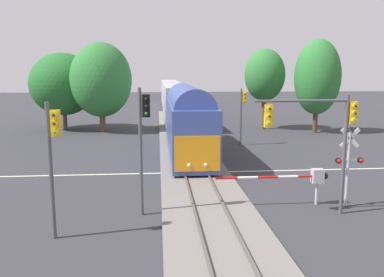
% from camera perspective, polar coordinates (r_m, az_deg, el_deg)
% --- Properties ---
extents(ground_plane, '(220.00, 220.00, 0.00)m').
position_cam_1_polar(ground_plane, '(25.76, 0.32, -4.97)').
color(ground_plane, '#333338').
extents(road_centre_stripe, '(44.00, 0.20, 0.01)m').
position_cam_1_polar(road_centre_stripe, '(25.76, 0.32, -4.96)').
color(road_centre_stripe, beige).
rests_on(road_centre_stripe, ground).
extents(railway_track, '(4.40, 80.00, 0.32)m').
position_cam_1_polar(railway_track, '(25.74, 0.32, -4.76)').
color(railway_track, slate).
rests_on(railway_track, ground).
extents(commuter_train, '(3.04, 65.67, 5.16)m').
position_cam_1_polar(commuter_train, '(53.81, -2.51, 5.55)').
color(commuter_train, '#384C93').
rests_on(commuter_train, railway_track).
extents(crossing_gate_near, '(5.59, 0.40, 1.80)m').
position_cam_1_polar(crossing_gate_near, '(20.06, 16.24, -5.48)').
color(crossing_gate_near, '#B7B7BC').
rests_on(crossing_gate_near, ground).
extents(crossing_signal_mast, '(1.36, 0.44, 3.97)m').
position_cam_1_polar(crossing_signal_mast, '(20.21, 21.87, -2.65)').
color(crossing_signal_mast, '#B2B2B7').
rests_on(crossing_signal_mast, ground).
extents(traffic_signal_far_side, '(0.53, 0.38, 5.09)m').
position_cam_1_polar(traffic_signal_far_side, '(35.20, 7.39, 4.51)').
color(traffic_signal_far_side, '#4C4C51').
rests_on(traffic_signal_far_side, ground).
extents(traffic_signal_near_left, '(0.53, 0.38, 5.38)m').
position_cam_1_polar(traffic_signal_near_left, '(15.77, -19.59, -1.40)').
color(traffic_signal_near_left, '#4C4C51').
rests_on(traffic_signal_near_left, ground).
extents(traffic_signal_median, '(0.53, 0.38, 5.82)m').
position_cam_1_polar(traffic_signal_median, '(17.51, -7.12, 1.06)').
color(traffic_signal_median, '#4C4C51').
rests_on(traffic_signal_median, ground).
extents(traffic_signal_near_right, '(4.64, 0.38, 5.49)m').
position_cam_1_polar(traffic_signal_near_right, '(18.30, 18.20, 1.80)').
color(traffic_signal_near_right, '#4C4C51').
rests_on(traffic_signal_near_right, ground).
extents(pine_left_background, '(7.47, 7.47, 8.73)m').
position_cam_1_polar(pine_left_background, '(47.38, -18.26, 7.52)').
color(pine_left_background, brown).
rests_on(pine_left_background, ground).
extents(maple_right_background, '(4.88, 4.88, 10.03)m').
position_cam_1_polar(maple_right_background, '(44.46, 17.80, 8.50)').
color(maple_right_background, '#4C3828').
rests_on(maple_right_background, ground).
extents(oak_far_right, '(4.59, 4.59, 9.17)m').
position_cam_1_polar(oak_far_right, '(45.87, 10.55, 9.03)').
color(oak_far_right, brown).
rests_on(oak_far_right, ground).
extents(oak_behind_train, '(6.65, 6.65, 9.74)m').
position_cam_1_polar(oak_behind_train, '(44.16, -13.11, 8.30)').
color(oak_behind_train, brown).
rests_on(oak_behind_train, ground).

